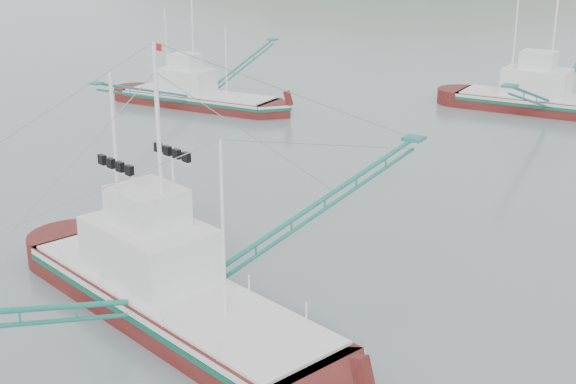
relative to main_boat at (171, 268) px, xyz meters
The scene contains 4 objects.
ground 2.72m from the main_boat, 75.89° to the left, with size 1200.00×1200.00×0.00m, color slate.
main_boat is the anchor object (origin of this frame).
bg_boat_left 38.31m from the main_boat, 128.20° to the left, with size 14.01×24.86×10.08m.
bg_boat_far 44.20m from the main_boat, 87.56° to the left, with size 15.70×28.07×11.36m.
Camera 1 is at (19.08, -22.76, 14.88)m, focal length 50.00 mm.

